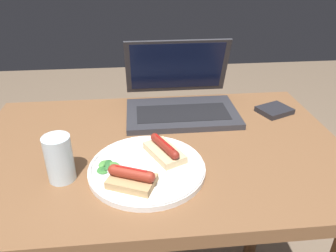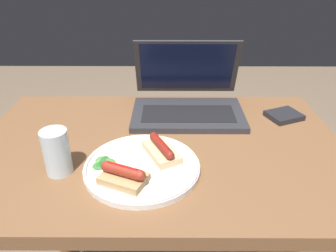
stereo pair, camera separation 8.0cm
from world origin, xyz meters
name	(u,v)px [view 1 (the left image)]	position (x,y,z in m)	size (l,w,h in m)	color
desk	(159,180)	(0.00, 0.00, 0.66)	(1.01, 0.65, 0.78)	brown
laptop	(180,99)	(0.09, 0.21, 0.82)	(0.35, 0.29, 0.22)	#2D2D33
plate	(147,168)	(-0.04, -0.12, 0.79)	(0.28, 0.28, 0.02)	white
sausage_toast_left	(132,178)	(-0.07, -0.18, 0.81)	(0.12, 0.10, 0.05)	tan
sausage_toast_middle	(164,150)	(0.01, -0.07, 0.81)	(0.11, 0.13, 0.04)	#D6B784
salad_pile	(108,166)	(-0.13, -0.11, 0.80)	(0.07, 0.06, 0.01)	#4C8E3D
drinking_glass	(59,159)	(-0.23, -0.12, 0.84)	(0.06, 0.06, 0.11)	silver
external_drive	(274,110)	(0.39, 0.16, 0.79)	(0.12, 0.11, 0.02)	#232328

